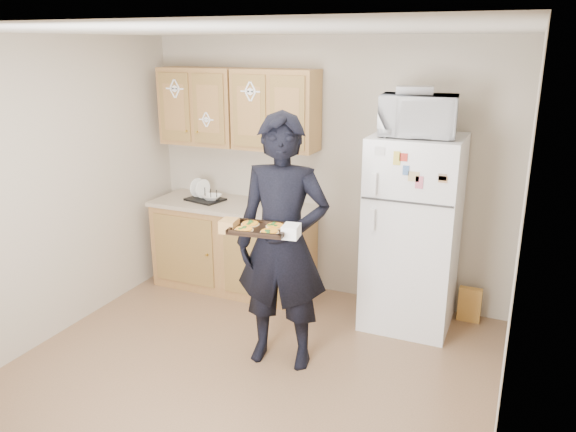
# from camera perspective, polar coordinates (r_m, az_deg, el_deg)

# --- Properties ---
(floor) EXTENTS (3.60, 3.60, 0.00)m
(floor) POSITION_cam_1_polar(r_m,az_deg,el_deg) (4.41, -4.88, -16.27)
(floor) COLOR brown
(floor) RESTS_ON ground
(ceiling) EXTENTS (3.60, 3.60, 0.00)m
(ceiling) POSITION_cam_1_polar(r_m,az_deg,el_deg) (3.69, -5.92, 18.19)
(ceiling) COLOR white
(ceiling) RESTS_ON wall_back
(wall_back) EXTENTS (3.60, 0.04, 2.50)m
(wall_back) POSITION_cam_1_polar(r_m,az_deg,el_deg) (5.46, 3.74, 4.68)
(wall_back) COLOR #BBAD97
(wall_back) RESTS_ON floor
(wall_front) EXTENTS (3.60, 0.04, 2.50)m
(wall_front) POSITION_cam_1_polar(r_m,az_deg,el_deg) (2.57, -25.33, -11.93)
(wall_front) COLOR #BBAD97
(wall_front) RESTS_ON floor
(wall_left) EXTENTS (0.04, 3.60, 2.50)m
(wall_left) POSITION_cam_1_polar(r_m,az_deg,el_deg) (4.97, -23.92, 1.95)
(wall_left) COLOR #BBAD97
(wall_left) RESTS_ON floor
(wall_right) EXTENTS (0.04, 3.60, 2.50)m
(wall_right) POSITION_cam_1_polar(r_m,az_deg,el_deg) (3.43, 22.16, -4.26)
(wall_right) COLOR #BBAD97
(wall_right) RESTS_ON floor
(refrigerator) EXTENTS (0.75, 0.70, 1.70)m
(refrigerator) POSITION_cam_1_polar(r_m,az_deg,el_deg) (4.98, 12.51, -1.71)
(refrigerator) COLOR white
(refrigerator) RESTS_ON floor
(base_cabinet) EXTENTS (1.60, 0.60, 0.86)m
(base_cabinet) POSITION_cam_1_polar(r_m,az_deg,el_deg) (5.75, -5.52, -3.24)
(base_cabinet) COLOR #965C34
(base_cabinet) RESTS_ON floor
(countertop) EXTENTS (1.64, 0.64, 0.04)m
(countertop) POSITION_cam_1_polar(r_m,az_deg,el_deg) (5.61, -5.65, 1.07)
(countertop) COLOR tan
(countertop) RESTS_ON base_cabinet
(upper_cab_left) EXTENTS (0.80, 0.33, 0.75)m
(upper_cab_left) POSITION_cam_1_polar(r_m,az_deg,el_deg) (5.74, -8.83, 10.95)
(upper_cab_left) COLOR #965C34
(upper_cab_left) RESTS_ON wall_back
(upper_cab_right) EXTENTS (0.80, 0.33, 0.75)m
(upper_cab_right) POSITION_cam_1_polar(r_m,az_deg,el_deg) (5.36, -1.23, 10.71)
(upper_cab_right) COLOR #965C34
(upper_cab_right) RESTS_ON wall_back
(cereal_box) EXTENTS (0.20, 0.07, 0.32)m
(cereal_box) POSITION_cam_1_polar(r_m,az_deg,el_deg) (5.40, 17.96, -8.55)
(cereal_box) COLOR #EDC153
(cereal_box) RESTS_ON floor
(person) EXTENTS (0.78, 0.56, 1.97)m
(person) POSITION_cam_1_polar(r_m,az_deg,el_deg) (4.22, -0.57, -2.83)
(person) COLOR black
(person) RESTS_ON floor
(baking_tray) EXTENTS (0.43, 0.34, 0.04)m
(baking_tray) POSITION_cam_1_polar(r_m,az_deg,el_deg) (3.92, -2.89, -1.40)
(baking_tray) COLOR black
(baking_tray) RESTS_ON person
(pizza_front_left) EXTENTS (0.13, 0.13, 0.02)m
(pizza_front_left) POSITION_cam_1_polar(r_m,az_deg,el_deg) (3.89, -4.50, -1.36)
(pizza_front_left) COLOR yellow
(pizza_front_left) RESTS_ON baking_tray
(pizza_front_right) EXTENTS (0.13, 0.13, 0.02)m
(pizza_front_right) POSITION_cam_1_polar(r_m,az_deg,el_deg) (3.83, -1.89, -1.60)
(pizza_front_right) COLOR yellow
(pizza_front_right) RESTS_ON baking_tray
(pizza_back_left) EXTENTS (0.13, 0.13, 0.02)m
(pizza_back_left) POSITION_cam_1_polar(r_m,az_deg,el_deg) (4.01, -3.85, -0.78)
(pizza_back_left) COLOR yellow
(pizza_back_left) RESTS_ON baking_tray
(pizza_back_right) EXTENTS (0.13, 0.13, 0.02)m
(pizza_back_right) POSITION_cam_1_polar(r_m,az_deg,el_deg) (3.95, -1.32, -1.01)
(pizza_back_right) COLOR yellow
(pizza_back_right) RESTS_ON baking_tray
(microwave) EXTENTS (0.64, 0.47, 0.33)m
(microwave) POSITION_cam_1_polar(r_m,az_deg,el_deg) (4.71, 13.10, 9.90)
(microwave) COLOR white
(microwave) RESTS_ON refrigerator
(foil_pan) EXTENTS (0.32, 0.25, 0.06)m
(foil_pan) POSITION_cam_1_polar(r_m,az_deg,el_deg) (4.73, 12.78, 12.37)
(foil_pan) COLOR #AAABB1
(foil_pan) RESTS_ON microwave
(dish_rack) EXTENTS (0.41, 0.34, 0.14)m
(dish_rack) POSITION_cam_1_polar(r_m,az_deg,el_deg) (5.73, -8.43, 2.27)
(dish_rack) COLOR black
(dish_rack) RESTS_ON countertop
(bowl) EXTENTS (0.22, 0.22, 0.05)m
(bowl) POSITION_cam_1_polar(r_m,az_deg,el_deg) (5.70, -7.75, 1.90)
(bowl) COLOR white
(bowl) RESTS_ON dish_rack
(soap_bottle) EXTENTS (0.09, 0.10, 0.20)m
(soap_bottle) POSITION_cam_1_polar(r_m,az_deg,el_deg) (5.21, -0.65, 1.25)
(soap_bottle) COLOR white
(soap_bottle) RESTS_ON countertop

